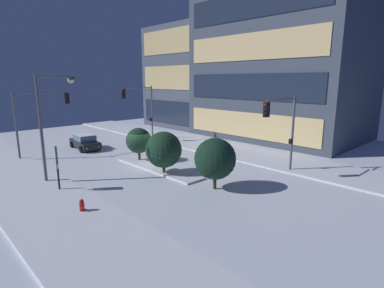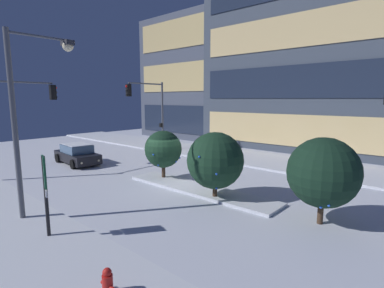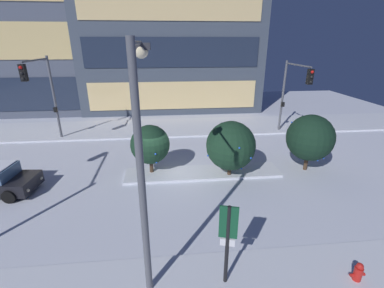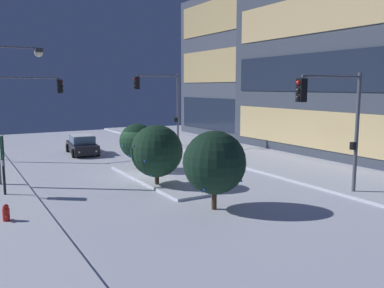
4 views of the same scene
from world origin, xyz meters
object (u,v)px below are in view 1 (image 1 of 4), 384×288
parking_info_sign (57,163)px  street_lamp_arched (50,113)px  car_near (85,142)px  traffic_light_corner_far_right (283,122)px  decorated_tree_median (215,159)px  traffic_light_corner_far_left (141,104)px  decorated_tree_right_of_median (139,141)px  fire_hydrant (82,206)px  decorated_tree_left_of_median (164,150)px  traffic_light_corner_near_left (39,111)px

parking_info_sign → street_lamp_arched: bearing=89.8°
car_near → traffic_light_corner_far_right: (18.62, 6.59, 3.30)m
street_lamp_arched → decorated_tree_median: size_ratio=2.17×
traffic_light_corner_far_left → decorated_tree_right_of_median: traffic_light_corner_far_left is taller
car_near → decorated_tree_right_of_median: (8.03, 1.27, 1.13)m
traffic_light_corner_far_left → decorated_tree_median: (16.63, -5.73, -2.26)m
car_near → fire_hydrant: bearing=-19.9°
decorated_tree_median → decorated_tree_left_of_median: size_ratio=1.04×
fire_hydrant → parking_info_sign: size_ratio=0.27×
traffic_light_corner_far_right → decorated_tree_left_of_median: traffic_light_corner_far_right is taller
traffic_light_corner_far_left → fire_hydrant: traffic_light_corner_far_left is taller
street_lamp_arched → parking_info_sign: 3.83m
street_lamp_arched → decorated_tree_median: bearing=-52.0°
traffic_light_corner_near_left → fire_hydrant: 15.38m
traffic_light_corner_far_right → traffic_light_corner_far_left: (-18.01, 0.06, 0.28)m
car_near → traffic_light_corner_far_left: bearing=90.1°
decorated_tree_median → decorated_tree_left_of_median: (-4.79, -0.42, -0.13)m
car_near → traffic_light_corner_far_right: bearing=24.8°
car_near → traffic_light_corner_far_right: 20.02m
car_near → decorated_tree_median: 17.31m
traffic_light_corner_near_left → decorated_tree_right_of_median: bearing=-55.1°
fire_hydrant → decorated_tree_median: decorated_tree_median is taller
traffic_light_corner_far_left → street_lamp_arched: (7.68, -12.56, 0.52)m
car_near → decorated_tree_median: size_ratio=1.37×
traffic_light_corner_near_left → fire_hydrant: (14.62, -2.80, -3.87)m
car_near → parking_info_sign: (10.65, -6.60, 1.16)m
decorated_tree_right_of_median → parking_info_sign: bearing=-71.6°
traffic_light_corner_far_left → decorated_tree_left_of_median: size_ratio=1.93×
car_near → parking_info_sign: 12.58m
traffic_light_corner_far_left → traffic_light_corner_near_left: 10.83m
traffic_light_corner_far_left → street_lamp_arched: 14.73m
car_near → decorated_tree_left_of_median: bearing=7.6°
parking_info_sign → decorated_tree_left_of_median: decorated_tree_left_of_median is taller
decorated_tree_left_of_median → decorated_tree_right_of_median: size_ratio=1.10×
street_lamp_arched → parking_info_sign: size_ratio=2.51×
parking_info_sign → decorated_tree_right_of_median: bearing=34.4°
parking_info_sign → decorated_tree_median: bearing=-25.2°
traffic_light_corner_near_left → parking_info_sign: traffic_light_corner_near_left is taller
car_near → street_lamp_arched: size_ratio=0.63×
street_lamp_arched → parking_info_sign: (2.37, -0.69, -2.94)m
street_lamp_arched → decorated_tree_left_of_median: (4.17, 6.41, -2.91)m
traffic_light_corner_near_left → decorated_tree_right_of_median: size_ratio=2.04×
decorated_tree_left_of_median → street_lamp_arched: bearing=-123.0°
fire_hydrant → parking_info_sign: 4.46m
traffic_light_corner_far_right → street_lamp_arched: street_lamp_arched is taller
car_near → decorated_tree_left_of_median: 12.52m
decorated_tree_median → decorated_tree_right_of_median: bearing=177.8°
parking_info_sign → traffic_light_corner_far_left: bearing=53.2°
parking_info_sign → decorated_tree_right_of_median: size_ratio=0.99×
parking_info_sign → decorated_tree_left_of_median: size_ratio=0.90×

